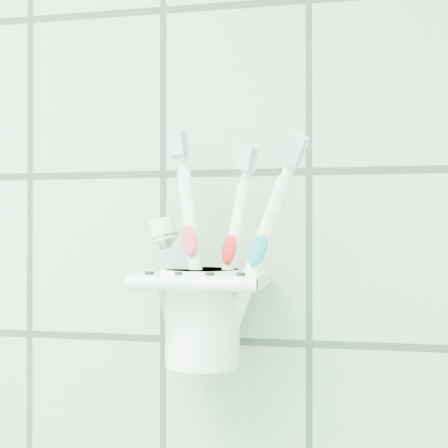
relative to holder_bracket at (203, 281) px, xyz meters
name	(u,v)px	position (x,y,z in m)	size (l,w,h in m)	color
holder_bracket	(203,281)	(0.00, 0.00, 0.00)	(0.11, 0.10, 0.03)	white
cup	(203,313)	(0.00, 0.00, -0.03)	(0.08, 0.08, 0.09)	white
toothbrush_pink	(206,242)	(0.00, -0.01, 0.04)	(0.04, 0.03, 0.21)	white
toothbrush_blue	(212,250)	(0.01, 0.00, 0.03)	(0.05, 0.02, 0.19)	white
toothbrush_orange	(221,238)	(0.02, 0.01, 0.04)	(0.08, 0.06, 0.21)	white
toothpaste_tube	(191,275)	(-0.01, 0.00, 0.01)	(0.06, 0.03, 0.14)	silver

